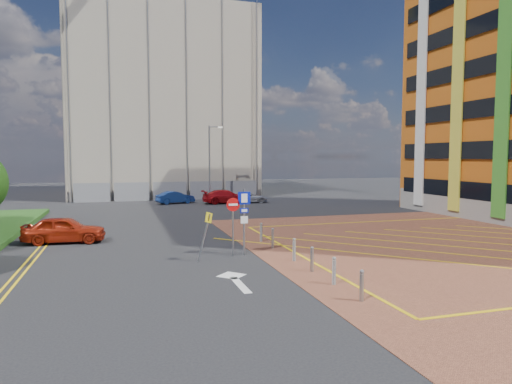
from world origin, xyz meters
name	(u,v)px	position (x,y,z in m)	size (l,w,h in m)	color
ground	(239,260)	(0.00, 0.00, 0.00)	(140.00, 140.00, 0.00)	black
forecourt	(487,243)	(14.00, 0.00, 0.01)	(26.00, 26.00, 0.02)	brown
lamp_back	(210,160)	(4.08, 28.00, 4.36)	(1.53, 0.16, 8.00)	#9EA0A8
sign_cluster	(240,215)	(0.30, 0.98, 1.95)	(1.17, 0.12, 3.20)	#9EA0A8
warning_sign	(206,230)	(-1.54, 0.06, 1.43)	(0.75, 0.42, 2.25)	#9EA0A8
bollard_row	(300,254)	(2.30, -1.67, 0.47)	(0.14, 11.14, 0.90)	#9EA0A8
construction_building	(160,107)	(0.00, 40.00, 11.00)	(21.20, 19.20, 22.00)	#AA9D8B
construction_fence	(179,191)	(1.00, 30.00, 1.00)	(21.60, 0.06, 2.00)	gray
car_red_left	(64,230)	(-8.16, 6.78, 0.73)	(1.73, 4.30, 1.47)	#A2220D
car_blue_back	(175,197)	(0.13, 26.15, 0.63)	(1.32, 3.80, 1.25)	navy
car_red_back	(226,197)	(5.06, 24.85, 0.69)	(1.94, 4.77, 1.39)	#A70E13
car_silver_back	(249,197)	(7.48, 24.93, 0.54)	(1.78, 3.86, 1.07)	#BBBBC3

